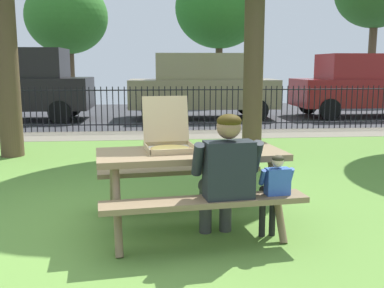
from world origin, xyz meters
TOP-DOWN VIEW (x-y plane):
  - ground at (0.00, 1.33)m, footprint 28.00×10.67m
  - cobblestone_walkway at (0.00, 5.97)m, footprint 28.00×1.40m
  - street_asphalt at (0.00, 10.55)m, footprint 28.00×7.76m
  - picnic_table_foreground at (1.00, -0.09)m, footprint 1.96×1.68m
  - pizza_box_open at (0.80, 0.03)m, footprint 0.53×0.59m
  - pizza_slice_on_table at (1.18, -0.00)m, footprint 0.29×0.27m
  - adult_at_table at (1.27, -0.57)m, footprint 0.63×0.62m
  - child_at_table at (1.72, -0.54)m, footprint 0.32×0.31m
  - iron_fence_streetside at (0.00, 6.67)m, footprint 22.56×0.03m
  - parked_car_center at (-3.42, 9.19)m, footprint 4.62×1.99m
  - parked_car_right at (2.19, 9.19)m, footprint 4.46×2.03m
  - parked_car_far_right at (7.32, 9.19)m, footprint 4.41×1.93m
  - far_tree_midleft at (-2.81, 15.52)m, footprint 3.43×3.43m
  - far_tree_center at (3.67, 15.52)m, footprint 3.83×3.83m

SIDE VIEW (x-z plane):
  - ground at x=0.00m, z-range -0.02..0.00m
  - street_asphalt at x=0.00m, z-range -0.01..0.00m
  - cobblestone_walkway at x=0.00m, z-range -0.01..0.00m
  - child_at_table at x=1.72m, z-range 0.09..0.91m
  - iron_fence_streetside at x=0.00m, z-range 0.01..1.10m
  - picnic_table_foreground at x=1.00m, z-range 0.20..0.99m
  - adult_at_table at x=1.27m, z-range 0.06..1.25m
  - pizza_slice_on_table at x=1.18m, z-range 0.77..0.79m
  - pizza_box_open at x=0.80m, z-range 0.61..1.12m
  - parked_car_right at x=2.19m, z-range 0.04..1.98m
  - parked_car_far_right at x=7.32m, z-range 0.04..1.98m
  - parked_car_center at x=-3.42m, z-range 0.06..2.14m
  - far_tree_midleft at x=-2.81m, z-range 1.00..6.15m
  - far_tree_center at x=3.67m, z-range 1.14..6.90m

